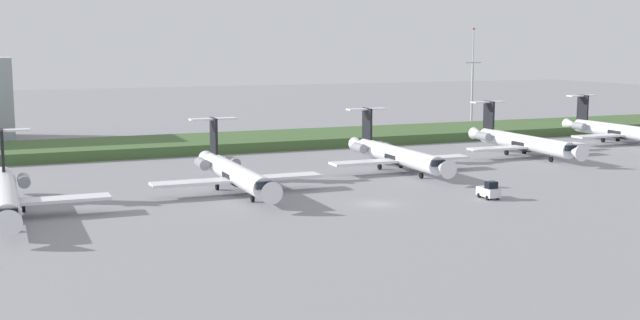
{
  "coord_description": "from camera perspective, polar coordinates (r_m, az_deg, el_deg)",
  "views": [
    {
      "loc": [
        -42.83,
        -86.32,
        19.46
      ],
      "look_at": [
        0.0,
        18.43,
        3.0
      ],
      "focal_mm": 44.66,
      "sensor_mm": 36.0,
      "label": 1
    }
  ],
  "objects": [
    {
      "name": "baggage_tug",
      "position": [
        103.56,
        12.01,
        -2.17
      ],
      "size": [
        1.72,
        3.2,
        2.3
      ],
      "color": "silver",
      "rests_on": "ground"
    },
    {
      "name": "ground_plane",
      "position": [
        125.48,
        -2.0,
        -0.65
      ],
      "size": [
        500.0,
        500.0,
        0.0
      ],
      "primitive_type": "plane",
      "color": "gray"
    },
    {
      "name": "regional_jet_second",
      "position": [
        97.37,
        -21.61,
        -2.32
      ],
      "size": [
        22.81,
        31.0,
        9.0
      ],
      "color": "white",
      "rests_on": "ground"
    },
    {
      "name": "regional_jet_sixth",
      "position": [
        169.16,
        20.53,
        2.01
      ],
      "size": [
        22.81,
        31.0,
        9.0
      ],
      "color": "white",
      "rests_on": "ground"
    },
    {
      "name": "grass_berm",
      "position": [
        153.76,
        -5.9,
        1.31
      ],
      "size": [
        320.0,
        20.0,
        1.86
      ],
      "primitive_type": "cube",
      "color": "#426033",
      "rests_on": "ground"
    },
    {
      "name": "antenna_mast",
      "position": [
        191.64,
        10.85,
        5.2
      ],
      "size": [
        4.4,
        0.5,
        23.36
      ],
      "color": "#B2B2B7",
      "rests_on": "ground"
    },
    {
      "name": "regional_jet_fourth",
      "position": [
        124.17,
        5.46,
        0.4
      ],
      "size": [
        22.81,
        31.0,
        9.0
      ],
      "color": "white",
      "rests_on": "ground"
    },
    {
      "name": "regional_jet_fifth",
      "position": [
        144.44,
        14.28,
        1.29
      ],
      "size": [
        22.81,
        31.0,
        9.0
      ],
      "color": "white",
      "rests_on": "ground"
    },
    {
      "name": "regional_jet_third",
      "position": [
        106.65,
        -6.16,
        -0.9
      ],
      "size": [
        22.81,
        31.0,
        9.0
      ],
      "color": "white",
      "rests_on": "ground"
    }
  ]
}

